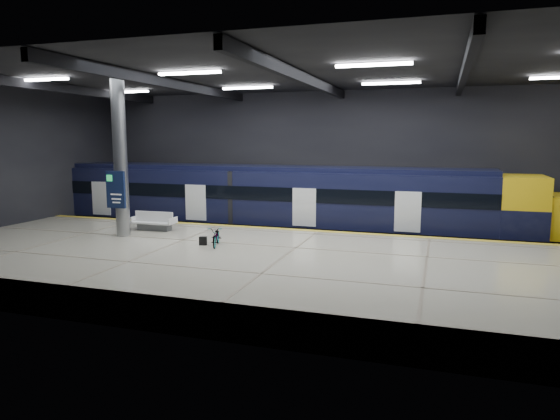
% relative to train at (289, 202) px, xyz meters
% --- Properties ---
extents(ground, '(30.00, 30.00, 0.00)m').
position_rel_train_xyz_m(ground, '(2.26, -5.50, -2.06)').
color(ground, black).
rests_on(ground, ground).
extents(room_shell, '(30.10, 16.10, 8.05)m').
position_rel_train_xyz_m(room_shell, '(2.26, -5.49, 3.66)').
color(room_shell, black).
rests_on(room_shell, ground).
extents(platform, '(30.00, 11.00, 1.10)m').
position_rel_train_xyz_m(platform, '(2.26, -8.00, -1.51)').
color(platform, beige).
rests_on(platform, ground).
extents(safety_strip, '(30.00, 0.40, 0.01)m').
position_rel_train_xyz_m(safety_strip, '(2.26, -2.75, -0.95)').
color(safety_strip, gold).
rests_on(safety_strip, platform).
extents(rails, '(30.00, 1.52, 0.16)m').
position_rel_train_xyz_m(rails, '(2.26, 0.00, -1.98)').
color(rails, gray).
rests_on(rails, ground).
extents(train, '(29.40, 2.84, 3.79)m').
position_rel_train_xyz_m(train, '(0.00, 0.00, 0.00)').
color(train, black).
rests_on(train, ground).
extents(bench, '(2.04, 0.88, 0.89)m').
position_rel_train_xyz_m(bench, '(-5.15, -4.92, -0.65)').
color(bench, '#595B60').
rests_on(bench, platform).
extents(bicycle, '(0.97, 1.61, 0.80)m').
position_rel_train_xyz_m(bicycle, '(-0.86, -7.21, -0.56)').
color(bicycle, '#99999E').
rests_on(bicycle, platform).
extents(pannier_bag, '(0.34, 0.25, 0.35)m').
position_rel_train_xyz_m(pannier_bag, '(-1.46, -7.21, -0.78)').
color(pannier_bag, black).
rests_on(pannier_bag, platform).
extents(info_column, '(0.90, 0.78, 6.90)m').
position_rel_train_xyz_m(info_column, '(-5.74, -6.52, 2.40)').
color(info_column, '#9EA0A5').
rests_on(info_column, platform).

